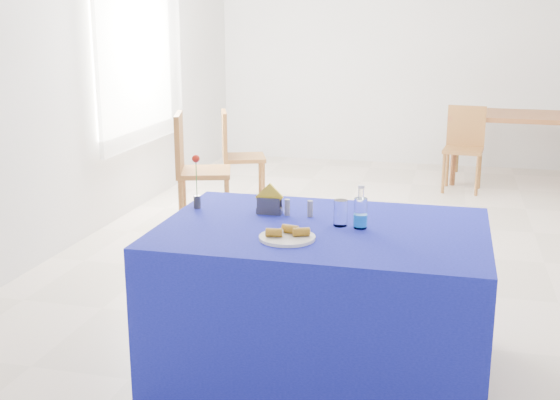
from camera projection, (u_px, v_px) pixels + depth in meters
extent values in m
plane|color=beige|center=(393.00, 251.00, 5.45)|extent=(7.00, 7.00, 0.00)
plane|color=silver|center=(424.00, 49.00, 8.38)|extent=(5.00, 0.00, 5.00)
plane|color=silver|center=(296.00, 160.00, 1.80)|extent=(5.00, 0.00, 5.00)
plane|color=silver|center=(89.00, 63.00, 5.67)|extent=(0.00, 7.00, 7.00)
cube|color=white|center=(135.00, 41.00, 6.38)|extent=(0.04, 1.50, 1.60)
cube|color=white|center=(142.00, 41.00, 6.37)|extent=(0.04, 1.75, 1.85)
cylinder|color=silver|center=(287.00, 238.00, 3.25)|extent=(0.26, 0.26, 0.01)
cylinder|color=white|center=(341.00, 213.00, 3.45)|extent=(0.07, 0.07, 0.13)
cylinder|color=gray|center=(287.00, 207.00, 3.64)|extent=(0.03, 0.03, 0.08)
cylinder|color=slate|center=(310.00, 209.00, 3.61)|extent=(0.03, 0.03, 0.08)
cube|color=navy|center=(322.00, 298.00, 3.54)|extent=(1.60, 1.10, 0.76)
cylinder|color=white|center=(360.00, 213.00, 3.41)|extent=(0.06, 0.06, 0.15)
cylinder|color=blue|center=(360.00, 220.00, 3.41)|extent=(0.07, 0.07, 0.06)
cylinder|color=white|center=(361.00, 193.00, 3.38)|extent=(0.03, 0.03, 0.05)
cylinder|color=white|center=(361.00, 187.00, 3.37)|extent=(0.03, 0.03, 0.01)
cube|color=#333338|center=(269.00, 211.00, 3.67)|extent=(0.13, 0.05, 0.03)
cube|color=#37373C|center=(268.00, 207.00, 3.64)|extent=(0.12, 0.01, 0.09)
cube|color=#3B3B40|center=(271.00, 204.00, 3.69)|extent=(0.12, 0.01, 0.09)
cube|color=gold|center=(269.00, 197.00, 3.65)|extent=(0.15, 0.02, 0.15)
cylinder|color=#26272B|center=(197.00, 202.00, 3.78)|extent=(0.04, 0.04, 0.07)
cylinder|color=#1A6822|center=(197.00, 181.00, 3.75)|extent=(0.01, 0.01, 0.22)
sphere|color=red|center=(196.00, 159.00, 3.72)|extent=(0.04, 0.04, 0.04)
cube|color=brown|center=(515.00, 116.00, 7.59)|extent=(1.40, 0.94, 0.05)
cylinder|color=#95552B|center=(454.00, 153.00, 7.53)|extent=(0.06, 0.06, 0.71)
cylinder|color=olive|center=(457.00, 142.00, 8.18)|extent=(0.06, 0.06, 0.71)
cylinder|color=#9B642D|center=(443.00, 173.00, 7.20)|extent=(0.03, 0.03, 0.42)
cylinder|color=#9B642D|center=(477.00, 176.00, 7.09)|extent=(0.03, 0.03, 0.42)
cylinder|color=#9B642D|center=(447.00, 167.00, 7.51)|extent=(0.03, 0.03, 0.42)
cylinder|color=#9B642D|center=(480.00, 169.00, 7.40)|extent=(0.03, 0.03, 0.42)
cube|color=#9B642D|center=(463.00, 150.00, 7.25)|extent=(0.43, 0.43, 0.04)
cube|color=#9B642D|center=(466.00, 126.00, 7.35)|extent=(0.39, 0.08, 0.43)
cylinder|color=#9B642D|center=(227.00, 207.00, 5.82)|extent=(0.04, 0.04, 0.48)
cylinder|color=#9B642D|center=(227.00, 195.00, 6.19)|extent=(0.04, 0.04, 0.48)
cylinder|color=#9B642D|center=(181.00, 207.00, 5.80)|extent=(0.04, 0.04, 0.48)
cylinder|color=#9B642D|center=(184.00, 196.00, 6.17)|extent=(0.04, 0.04, 0.48)
cube|color=#9B642D|center=(204.00, 172.00, 5.93)|extent=(0.56, 0.56, 0.04)
cube|color=#9B642D|center=(179.00, 142.00, 5.85)|extent=(0.17, 0.44, 0.49)
cylinder|color=#9B642D|center=(263.00, 185.00, 6.69)|extent=(0.03, 0.03, 0.43)
cylinder|color=#9B642D|center=(260.00, 177.00, 7.02)|extent=(0.03, 0.03, 0.43)
cylinder|color=#9B642D|center=(227.00, 185.00, 6.65)|extent=(0.03, 0.03, 0.43)
cylinder|color=#9B642D|center=(226.00, 178.00, 6.99)|extent=(0.03, 0.03, 0.43)
cube|color=#9B642D|center=(244.00, 158.00, 6.78)|extent=(0.52, 0.52, 0.04)
cube|color=#9B642D|center=(225.00, 134.00, 6.70)|extent=(0.18, 0.39, 0.44)
cylinder|color=gold|center=(274.00, 233.00, 3.23)|extent=(0.08, 0.05, 0.04)
cylinder|color=beige|center=(283.00, 233.00, 3.23)|extent=(0.01, 0.03, 0.03)
cylinder|color=gold|center=(301.00, 232.00, 3.24)|extent=(0.09, 0.07, 0.04)
cylinder|color=beige|center=(309.00, 232.00, 3.25)|extent=(0.02, 0.03, 0.03)
cylinder|color=gold|center=(290.00, 229.00, 3.29)|extent=(0.08, 0.06, 0.04)
cylinder|color=beige|center=(298.00, 230.00, 3.27)|extent=(0.01, 0.03, 0.03)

